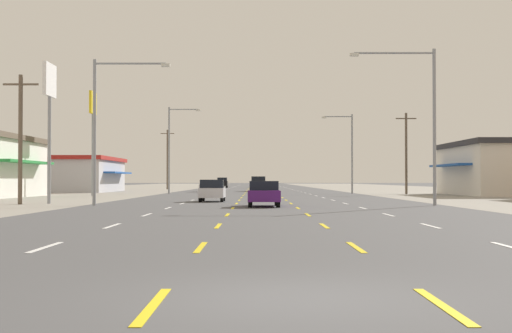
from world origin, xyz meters
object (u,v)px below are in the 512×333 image
(suv_center_turn_midfar, at_px, (258,184))
(sedan_center_turn_far, at_px, (259,184))
(suv_far_left_farther, at_px, (222,182))
(pole_sign_left_row_2, at_px, (93,116))
(streetlight_right_row_1, at_px, (349,148))
(pole_sign_left_row_1, at_px, (49,95))
(streetlight_right_row_0, at_px, (424,112))
(sedan_center_turn_nearest, at_px, (264,193))
(hatchback_far_left_mid, at_px, (206,186))
(streetlight_left_row_0, at_px, (103,119))
(streetlight_left_row_1, at_px, (172,144))
(hatchback_inner_left_near, at_px, (212,190))

(suv_center_turn_midfar, bearing_deg, sedan_center_turn_far, 89.54)
(suv_far_left_farther, xyz_separation_m, pole_sign_left_row_2, (-9.33, -68.89, 6.69))
(suv_center_turn_midfar, distance_m, streetlight_right_row_1, 19.44)
(pole_sign_left_row_1, height_order, streetlight_right_row_0, streetlight_right_row_0)
(sedan_center_turn_nearest, xyz_separation_m, pole_sign_left_row_1, (-13.73, 4.98, 6.21))
(pole_sign_left_row_1, height_order, streetlight_right_row_1, pole_sign_left_row_1)
(hatchback_far_left_mid, bearing_deg, pole_sign_left_row_2, -113.16)
(streetlight_left_row_0, xyz_separation_m, streetlight_right_row_0, (19.16, -0.00, 0.39))
(suv_center_turn_midfar, xyz_separation_m, streetlight_left_row_1, (-9.62, -16.17, 4.48))
(pole_sign_left_row_2, height_order, streetlight_left_row_1, pole_sign_left_row_2)
(suv_center_turn_midfar, xyz_separation_m, streetlight_right_row_1, (10.00, -16.17, 4.05))
(pole_sign_left_row_1, bearing_deg, streetlight_left_row_0, -38.32)
(streetlight_right_row_0, bearing_deg, streetlight_left_row_0, 180.00)
(suv_far_left_farther, height_order, pole_sign_left_row_1, pole_sign_left_row_1)
(sedan_center_turn_nearest, xyz_separation_m, pole_sign_left_row_2, (-16.23, 28.22, 6.96))
(suv_center_turn_midfar, xyz_separation_m, streetlight_left_row_0, (-9.42, -52.92, 4.14))
(streetlight_left_row_0, xyz_separation_m, streetlight_right_row_1, (19.42, 36.75, -0.09))
(pole_sign_left_row_2, bearing_deg, suv_center_turn_midfar, 58.61)
(sedan_center_turn_far, bearing_deg, streetlight_left_row_1, -99.86)
(hatchback_far_left_mid, xyz_separation_m, sedan_center_turn_far, (6.93, 45.27, -0.03))
(sedan_center_turn_nearest, height_order, pole_sign_left_row_1, pole_sign_left_row_1)
(streetlight_right_row_0, bearing_deg, pole_sign_left_row_2, 134.23)
(streetlight_right_row_1, bearing_deg, pole_sign_left_row_1, -125.20)
(hatchback_far_left_mid, distance_m, pole_sign_left_row_1, 46.40)
(streetlight_left_row_1, bearing_deg, hatchback_inner_left_near, -77.90)
(streetlight_left_row_0, bearing_deg, pole_sign_left_row_1, 141.68)
(sedan_center_turn_nearest, height_order, streetlight_left_row_1, streetlight_left_row_1)
(hatchback_inner_left_near, relative_size, streetlight_left_row_0, 0.45)
(pole_sign_left_row_2, height_order, streetlight_right_row_1, pole_sign_left_row_2)
(suv_center_turn_midfar, bearing_deg, hatchback_far_left_mid, -147.69)
(pole_sign_left_row_2, relative_size, streetlight_left_row_1, 1.05)
(sedan_center_turn_nearest, relative_size, streetlight_right_row_0, 0.48)
(suv_center_turn_midfar, distance_m, streetlight_right_row_0, 54.00)
(sedan_center_turn_far, relative_size, pole_sign_left_row_2, 0.45)
(sedan_center_turn_nearest, height_order, streetlight_right_row_0, streetlight_right_row_0)
(pole_sign_left_row_2, xyz_separation_m, streetlight_right_row_0, (25.84, -26.54, -2.16))
(suv_center_turn_midfar, height_order, streetlight_right_row_0, streetlight_right_row_0)
(sedan_center_turn_nearest, height_order, suv_center_turn_midfar, suv_center_turn_midfar)
(streetlight_right_row_0, relative_size, streetlight_left_row_1, 0.98)
(pole_sign_left_row_1, height_order, streetlight_left_row_0, pole_sign_left_row_1)
(streetlight_right_row_0, distance_m, streetlight_right_row_1, 36.76)
(suv_far_left_farther, bearing_deg, streetlight_left_row_1, -92.78)
(hatchback_inner_left_near, bearing_deg, suv_far_left_farther, 92.21)
(hatchback_inner_left_near, xyz_separation_m, streetlight_right_row_0, (13.13, -7.69, 4.78))
(suv_center_turn_midfar, bearing_deg, hatchback_inner_left_near, -94.28)
(sedan_center_turn_nearest, xyz_separation_m, hatchback_far_left_mid, (-6.73, 50.43, 0.03))
(suv_center_turn_midfar, distance_m, streetlight_left_row_1, 19.34)
(suv_center_turn_midfar, relative_size, sedan_center_turn_far, 1.09)
(suv_center_turn_midfar, height_order, streetlight_left_row_1, streetlight_left_row_1)
(hatchback_inner_left_near, distance_m, sedan_center_turn_far, 86.41)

